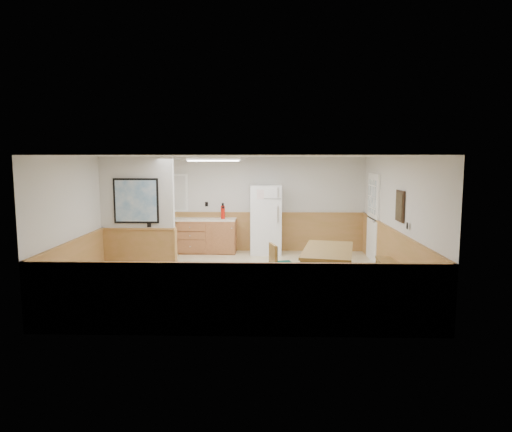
{
  "coord_description": "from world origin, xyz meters",
  "views": [
    {
      "loc": [
        0.43,
        -9.07,
        2.45
      ],
      "look_at": [
        0.19,
        0.4,
        1.26
      ],
      "focal_mm": 32.0,
      "sensor_mm": 36.0,
      "label": 1
    }
  ],
  "objects_px": {
    "soap_bottle": "(173,215)",
    "dining_chair": "(278,262)",
    "dining_bench": "(392,270)",
    "dining_table": "(328,254)",
    "refrigerator": "(265,219)",
    "fire_extinguisher": "(223,212)"
  },
  "relations": [
    {
      "from": "dining_chair",
      "to": "refrigerator",
      "type": "bearing_deg",
      "value": 79.13
    },
    {
      "from": "dining_bench",
      "to": "dining_chair",
      "type": "distance_m",
      "value": 2.18
    },
    {
      "from": "dining_table",
      "to": "dining_bench",
      "type": "xyz_separation_m",
      "value": [
        1.22,
        0.03,
        -0.31
      ]
    },
    {
      "from": "refrigerator",
      "to": "dining_bench",
      "type": "relative_size",
      "value": 1.1
    },
    {
      "from": "dining_table",
      "to": "fire_extinguisher",
      "type": "xyz_separation_m",
      "value": [
        -2.31,
        3.21,
        0.42
      ]
    },
    {
      "from": "fire_extinguisher",
      "to": "refrigerator",
      "type": "bearing_deg",
      "value": 7.52
    },
    {
      "from": "refrigerator",
      "to": "dining_chair",
      "type": "bearing_deg",
      "value": -88.47
    },
    {
      "from": "dining_table",
      "to": "dining_chair",
      "type": "height_order",
      "value": "dining_chair"
    },
    {
      "from": "refrigerator",
      "to": "dining_chair",
      "type": "distance_m",
      "value": 3.23
    },
    {
      "from": "dining_bench",
      "to": "soap_bottle",
      "type": "xyz_separation_m",
      "value": [
        -4.86,
        3.21,
        0.65
      ]
    },
    {
      "from": "dining_chair",
      "to": "fire_extinguisher",
      "type": "xyz_separation_m",
      "value": [
        -1.36,
        3.24,
        0.59
      ]
    },
    {
      "from": "dining_bench",
      "to": "soap_bottle",
      "type": "bearing_deg",
      "value": 149.91
    },
    {
      "from": "dining_bench",
      "to": "soap_bottle",
      "type": "relative_size",
      "value": 8.25
    },
    {
      "from": "refrigerator",
      "to": "dining_chair",
      "type": "height_order",
      "value": "refrigerator"
    },
    {
      "from": "refrigerator",
      "to": "soap_bottle",
      "type": "relative_size",
      "value": 9.09
    },
    {
      "from": "fire_extinguisher",
      "to": "dining_chair",
      "type": "bearing_deg",
      "value": -57.53
    },
    {
      "from": "dining_bench",
      "to": "fire_extinguisher",
      "type": "height_order",
      "value": "fire_extinguisher"
    },
    {
      "from": "soap_bottle",
      "to": "dining_chair",
      "type": "bearing_deg",
      "value": -50.62
    },
    {
      "from": "refrigerator",
      "to": "dining_chair",
      "type": "relative_size",
      "value": 2.1
    },
    {
      "from": "refrigerator",
      "to": "soap_bottle",
      "type": "distance_m",
      "value": 2.43
    },
    {
      "from": "soap_bottle",
      "to": "dining_bench",
      "type": "bearing_deg",
      "value": -33.5
    },
    {
      "from": "dining_table",
      "to": "dining_bench",
      "type": "bearing_deg",
      "value": 12.41
    }
  ]
}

